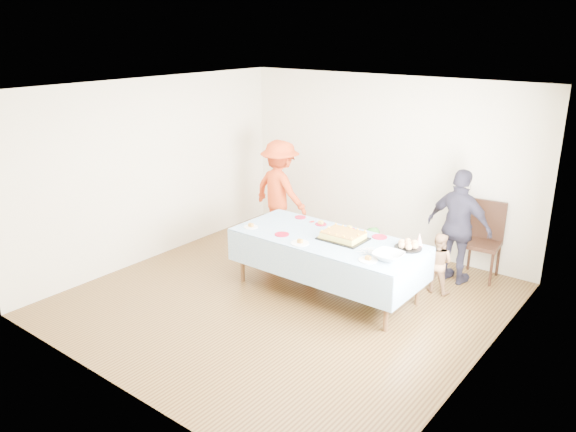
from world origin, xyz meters
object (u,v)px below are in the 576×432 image
(party_table, at_px, (327,241))
(adult_left, at_px, (280,191))
(dining_chair, at_px, (484,236))
(birthday_cake, at_px, (343,236))

(party_table, xyz_separation_m, adult_left, (-1.72, 1.17, 0.11))
(dining_chair, distance_m, adult_left, 3.23)
(birthday_cake, relative_size, dining_chair, 0.53)
(dining_chair, bearing_deg, birthday_cake, -131.38)
(dining_chair, bearing_deg, party_table, -134.33)
(birthday_cake, distance_m, dining_chair, 2.14)
(party_table, relative_size, birthday_cake, 4.33)
(party_table, xyz_separation_m, dining_chair, (1.44, 1.80, -0.12))
(birthday_cake, bearing_deg, adult_left, 150.14)
(birthday_cake, relative_size, adult_left, 0.35)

